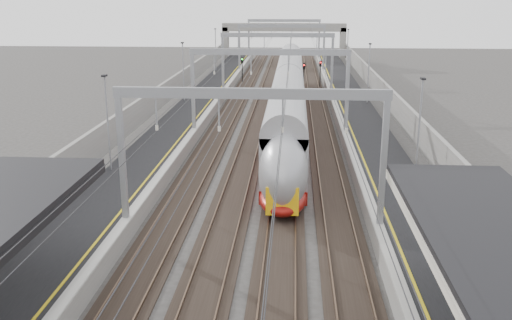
# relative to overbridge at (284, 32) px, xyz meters

# --- Properties ---
(platform_left) EXTENTS (4.00, 120.00, 1.00)m
(platform_left) POSITION_rel_overbridge_xyz_m (-8.00, -55.00, -4.81)
(platform_left) COLOR black
(platform_left) RESTS_ON ground
(platform_right) EXTENTS (4.00, 120.00, 1.00)m
(platform_right) POSITION_rel_overbridge_xyz_m (8.00, -55.00, -4.81)
(platform_right) COLOR black
(platform_right) RESTS_ON ground
(tracks) EXTENTS (11.40, 140.00, 0.20)m
(tracks) POSITION_rel_overbridge_xyz_m (0.00, -55.00, -5.26)
(tracks) COLOR black
(tracks) RESTS_ON ground
(overhead_line) EXTENTS (13.00, 140.00, 6.60)m
(overhead_line) POSITION_rel_overbridge_xyz_m (0.00, -48.38, 0.83)
(overhead_line) COLOR gray
(overhead_line) RESTS_ON platform_left
(overbridge) EXTENTS (22.00, 2.20, 6.90)m
(overbridge) POSITION_rel_overbridge_xyz_m (0.00, 0.00, 0.00)
(overbridge) COLOR gray
(overbridge) RESTS_ON ground
(wall_left) EXTENTS (0.30, 120.00, 3.20)m
(wall_left) POSITION_rel_overbridge_xyz_m (-11.20, -55.00, -3.71)
(wall_left) COLOR gray
(wall_left) RESTS_ON ground
(wall_right) EXTENTS (0.30, 120.00, 3.20)m
(wall_right) POSITION_rel_overbridge_xyz_m (11.20, -55.00, -3.71)
(wall_right) COLOR gray
(wall_right) RESTS_ON ground
(train) EXTENTS (2.77, 50.45, 4.38)m
(train) POSITION_rel_overbridge_xyz_m (1.50, -52.62, -3.17)
(train) COLOR maroon
(train) RESTS_ON ground
(signal_green) EXTENTS (0.32, 0.32, 3.48)m
(signal_green) POSITION_rel_overbridge_xyz_m (-5.20, -25.41, -2.89)
(signal_green) COLOR black
(signal_green) RESTS_ON ground
(signal_red_near) EXTENTS (0.32, 0.32, 3.48)m
(signal_red_near) POSITION_rel_overbridge_xyz_m (3.20, -31.70, -2.89)
(signal_red_near) COLOR black
(signal_red_near) RESTS_ON ground
(signal_red_far) EXTENTS (0.32, 0.32, 3.48)m
(signal_red_far) POSITION_rel_overbridge_xyz_m (5.40, -28.74, -2.89)
(signal_red_far) COLOR black
(signal_red_far) RESTS_ON ground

